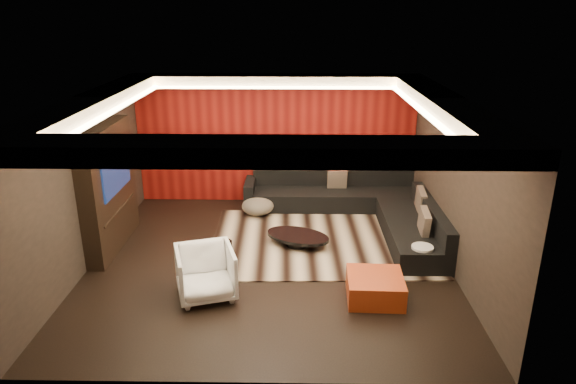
{
  "coord_description": "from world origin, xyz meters",
  "views": [
    {
      "loc": [
        0.45,
        -7.82,
        4.1
      ],
      "look_at": [
        0.3,
        0.6,
        1.05
      ],
      "focal_mm": 32.0,
      "sensor_mm": 36.0,
      "label": 1
    }
  ],
  "objects_px": {
    "white_side_table": "(421,258)",
    "coffee_table": "(298,240)",
    "drum_stool": "(222,253)",
    "armchair": "(206,273)",
    "sectional_sofa": "(360,208)",
    "orange_ottoman": "(375,287)"
  },
  "relations": [
    {
      "from": "white_side_table",
      "to": "coffee_table",
      "type": "bearing_deg",
      "value": 155.92
    },
    {
      "from": "orange_ottoman",
      "to": "sectional_sofa",
      "type": "xyz_separation_m",
      "value": [
        0.11,
        3.0,
        0.08
      ]
    },
    {
      "from": "drum_stool",
      "to": "sectional_sofa",
      "type": "bearing_deg",
      "value": 38.21
    },
    {
      "from": "white_side_table",
      "to": "sectional_sofa",
      "type": "xyz_separation_m",
      "value": [
        -0.77,
        2.13,
        0.04
      ]
    },
    {
      "from": "drum_stool",
      "to": "white_side_table",
      "type": "distance_m",
      "value": 3.29
    },
    {
      "from": "white_side_table",
      "to": "armchair",
      "type": "bearing_deg",
      "value": -166.05
    },
    {
      "from": "orange_ottoman",
      "to": "sectional_sofa",
      "type": "height_order",
      "value": "sectional_sofa"
    },
    {
      "from": "white_side_table",
      "to": "sectional_sofa",
      "type": "height_order",
      "value": "sectional_sofa"
    },
    {
      "from": "drum_stool",
      "to": "white_side_table",
      "type": "relative_size",
      "value": 0.91
    },
    {
      "from": "coffee_table",
      "to": "armchair",
      "type": "height_order",
      "value": "armchair"
    },
    {
      "from": "coffee_table",
      "to": "drum_stool",
      "type": "distance_m",
      "value": 1.48
    },
    {
      "from": "coffee_table",
      "to": "orange_ottoman",
      "type": "height_order",
      "value": "orange_ottoman"
    },
    {
      "from": "coffee_table",
      "to": "orange_ottoman",
      "type": "relative_size",
      "value": 1.44
    },
    {
      "from": "sectional_sofa",
      "to": "orange_ottoman",
      "type": "bearing_deg",
      "value": -92.16
    },
    {
      "from": "coffee_table",
      "to": "armchair",
      "type": "xyz_separation_m",
      "value": [
        -1.37,
        -1.75,
        0.27
      ]
    },
    {
      "from": "drum_stool",
      "to": "armchair",
      "type": "distance_m",
      "value": 1.01
    },
    {
      "from": "drum_stool",
      "to": "orange_ottoman",
      "type": "relative_size",
      "value": 0.49
    },
    {
      "from": "coffee_table",
      "to": "armchair",
      "type": "distance_m",
      "value": 2.23
    },
    {
      "from": "coffee_table",
      "to": "white_side_table",
      "type": "relative_size",
      "value": 2.67
    },
    {
      "from": "coffee_table",
      "to": "white_side_table",
      "type": "distance_m",
      "value": 2.22
    },
    {
      "from": "armchair",
      "to": "coffee_table",
      "type": "bearing_deg",
      "value": 34.62
    },
    {
      "from": "drum_stool",
      "to": "sectional_sofa",
      "type": "distance_m",
      "value": 3.21
    }
  ]
}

